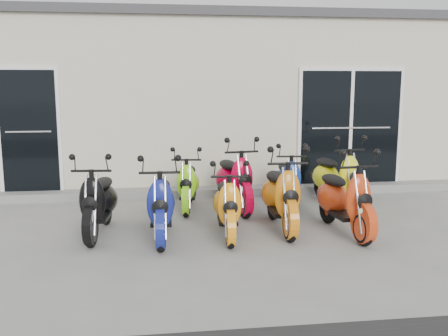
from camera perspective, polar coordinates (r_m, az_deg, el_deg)
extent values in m
plane|color=gray|center=(7.18, 0.63, -6.71)|extent=(80.00, 80.00, 0.00)
cube|color=beige|center=(12.06, -2.86, 7.63)|extent=(14.00, 6.00, 3.20)
cube|color=#3F3F42|center=(12.12, -2.93, 15.59)|extent=(14.20, 6.20, 0.16)
cube|color=gray|center=(9.10, -1.16, -2.71)|extent=(14.00, 0.40, 0.15)
cube|color=black|center=(9.29, -21.37, 4.28)|extent=(1.07, 0.08, 2.22)
cube|color=black|center=(9.70, 14.22, 4.85)|extent=(2.02, 0.08, 2.22)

